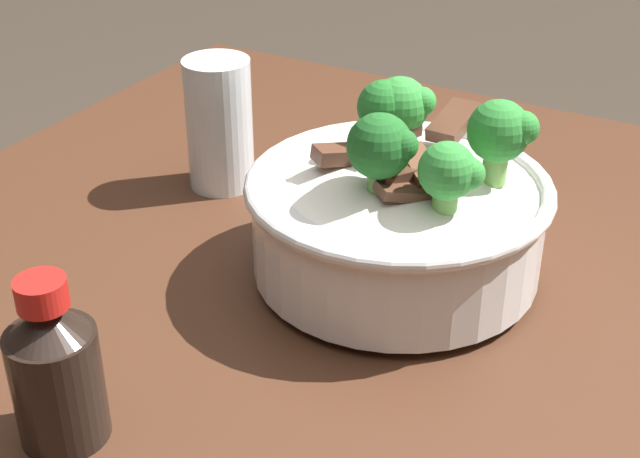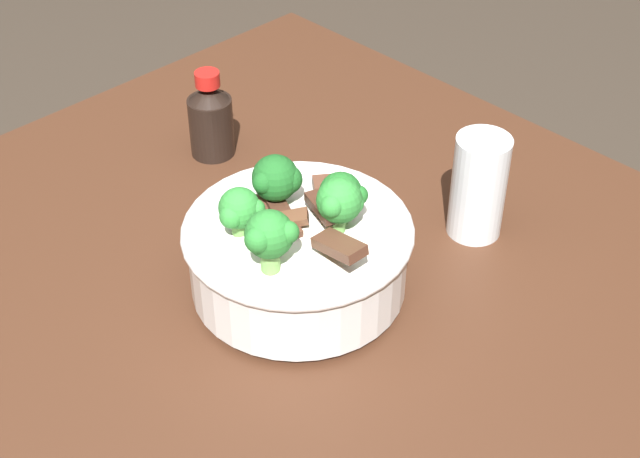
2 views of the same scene
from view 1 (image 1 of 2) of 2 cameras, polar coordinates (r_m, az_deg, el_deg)
rice_bowl at (r=0.71m, az=4.94°, el=1.24°), size 0.24×0.24×0.15m
drinking_glass at (r=0.86m, az=-6.24°, el=5.94°), size 0.06×0.06×0.12m
soy_sauce_bottle at (r=0.58m, az=-16.10°, el=-8.44°), size 0.06×0.06×0.12m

